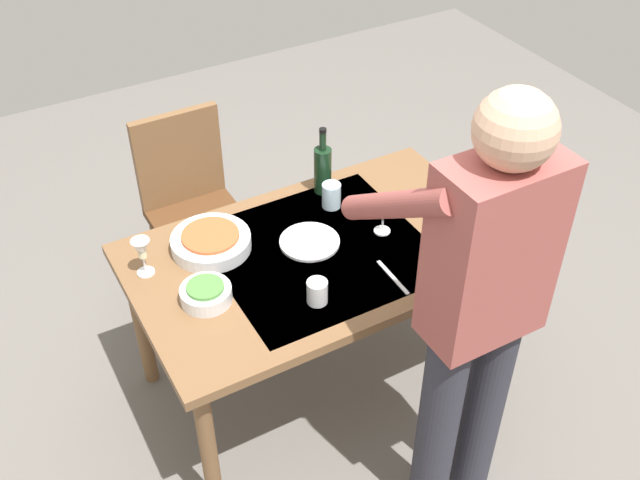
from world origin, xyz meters
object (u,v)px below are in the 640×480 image
object	(u,v)px
wine_glass_right	(142,251)
side_bowl_salad	(206,293)
water_cup_near_left	(430,245)
water_cup_near_right	(317,292)
dining_table	(320,266)
wine_glass_left	(383,210)
person_server	(478,303)
chair_near	(191,199)
water_cup_far_left	(331,195)
dinner_plate_near	(310,242)
serving_bowl_pasta	(211,241)
wine_bottle	(323,168)

from	to	relation	value
wine_glass_right	side_bowl_salad	size ratio (longest dim) A/B	0.84
water_cup_near_left	water_cup_near_right	size ratio (longest dim) A/B	1.04
water_cup_near_right	dining_table	bearing A→B (deg)	-121.21
wine_glass_left	person_server	bearing A→B (deg)	81.12
person_server	water_cup_near_right	xyz separation A→B (m)	(0.30, -0.46, -0.19)
chair_near	water_cup_far_left	xyz separation A→B (m)	(-0.40, 0.59, 0.25)
dining_table	water_cup_far_left	world-z (taller)	water_cup_far_left
wine_glass_left	water_cup_near_left	xyz separation A→B (m)	(-0.08, 0.20, -0.06)
dining_table	dinner_plate_near	world-z (taller)	dinner_plate_near
wine_glass_left	side_bowl_salad	size ratio (longest dim) A/B	0.84
water_cup_far_left	serving_bowl_pasta	distance (m)	0.53
chair_near	water_cup_near_left	distance (m)	1.20
person_server	wine_glass_left	size ratio (longest dim) A/B	11.19
dinner_plate_near	chair_near	bearing A→B (deg)	-74.71
water_cup_near_left	dinner_plate_near	xyz separation A→B (m)	(0.36, -0.28, -0.04)
wine_bottle	person_server	bearing A→B (deg)	87.90
water_cup_far_left	water_cup_near_left	bearing A→B (deg)	110.79
person_server	water_cup_near_left	size ratio (longest dim) A/B	18.29
serving_bowl_pasta	dinner_plate_near	xyz separation A→B (m)	(-0.34, 0.15, -0.03)
wine_bottle	wine_glass_left	xyz separation A→B (m)	(-0.07, 0.35, -0.01)
wine_glass_left	side_bowl_salad	bearing A→B (deg)	1.92
wine_glass_left	dinner_plate_near	bearing A→B (deg)	-15.18
person_server	water_cup_near_right	bearing A→B (deg)	-56.53
person_server	water_cup_near_left	bearing A→B (deg)	-111.13
dining_table	chair_near	distance (m)	0.85
dining_table	wine_glass_right	bearing A→B (deg)	-17.83
chair_near	person_server	distance (m)	1.61
water_cup_far_left	side_bowl_salad	bearing A→B (deg)	22.09
water_cup_far_left	serving_bowl_pasta	xyz separation A→B (m)	(0.53, 0.01, -0.02)
dining_table	serving_bowl_pasta	xyz separation A→B (m)	(0.35, -0.21, 0.11)
water_cup_near_left	wine_bottle	bearing A→B (deg)	-75.18
wine_glass_right	side_bowl_salad	distance (m)	0.29
serving_bowl_pasta	wine_bottle	bearing A→B (deg)	-167.56
chair_near	water_cup_near_left	xyz separation A→B (m)	(-0.56, 1.03, 0.25)
wine_bottle	wine_glass_right	world-z (taller)	wine_bottle
wine_glass_right	water_cup_near_right	xyz separation A→B (m)	(-0.47, 0.43, -0.06)
wine_glass_left	serving_bowl_pasta	world-z (taller)	wine_glass_left
wine_glass_right	dining_table	bearing A→B (deg)	162.17
person_server	dinner_plate_near	world-z (taller)	person_server
chair_near	water_cup_near_left	world-z (taller)	chair_near
wine_bottle	wine_glass_left	bearing A→B (deg)	100.99
wine_glass_right	dinner_plate_near	xyz separation A→B (m)	(-0.60, 0.14, -0.10)
wine_bottle	wine_glass_right	size ratio (longest dim) A/B	1.96
dining_table	side_bowl_salad	size ratio (longest dim) A/B	7.87
dining_table	side_bowl_salad	xyz separation A→B (m)	(0.48, 0.04, 0.11)
chair_near	dinner_plate_near	world-z (taller)	chair_near
wine_bottle	wine_glass_left	world-z (taller)	wine_bottle
wine_glass_left	dinner_plate_near	size ratio (longest dim) A/B	0.66
wine_bottle	side_bowl_salad	distance (m)	0.77
wine_glass_left	water_cup_near_right	size ratio (longest dim) A/B	1.70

